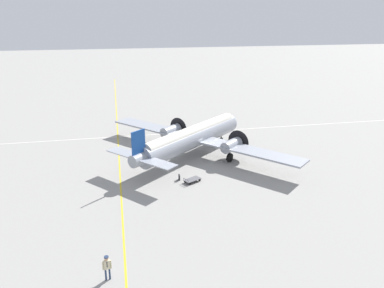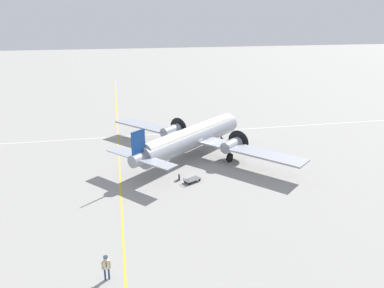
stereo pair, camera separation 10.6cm
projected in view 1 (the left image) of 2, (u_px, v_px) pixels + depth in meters
ground_plane at (192, 156)px, 46.76m from camera, size 300.00×300.00×0.00m
apron_line_eastwest at (119, 161)px, 45.06m from camera, size 120.00×0.16×0.01m
apron_line_northsouth at (179, 133)px, 55.71m from camera, size 0.16×120.00×0.01m
airliner_main at (194, 137)px, 46.23m from camera, size 22.83×21.37×5.61m
crew_foreground at (107, 265)px, 24.80m from camera, size 0.35×0.62×1.84m
suitcase_near_door at (179, 177)px, 40.04m from camera, size 0.43×0.12×0.64m
baggage_cart at (192, 180)px, 39.56m from camera, size 1.69×2.03×0.56m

